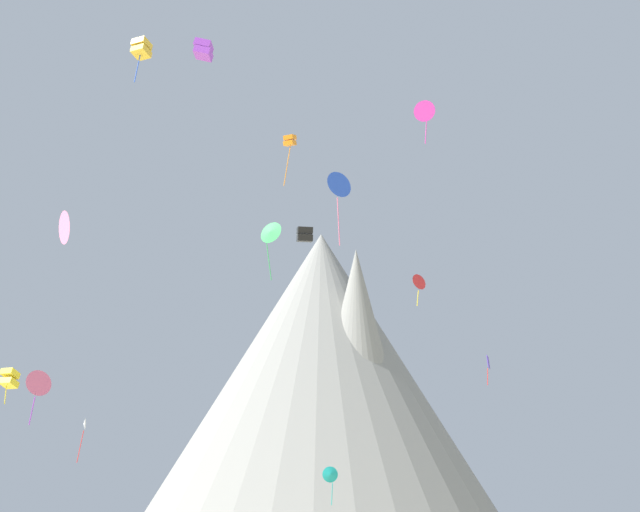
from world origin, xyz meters
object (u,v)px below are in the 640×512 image
(kite_teal_low, at_px, (330,475))
(kite_blue_high, at_px, (338,186))
(kite_green_high, at_px, (270,233))
(kite_red_mid, at_px, (418,283))
(kite_gold_high, at_px, (141,49))
(kite_violet_high, at_px, (203,50))
(kite_black_mid, at_px, (305,234))
(rock_massif, at_px, (325,378))
(kite_white_low, at_px, (84,426))
(kite_yellow_mid, at_px, (10,379))
(kite_rainbow_low, at_px, (38,384))
(kite_pink_mid, at_px, (66,228))
(kite_orange_high, at_px, (290,141))
(kite_magenta_high, at_px, (425,112))
(kite_indigo_mid, at_px, (488,364))

(kite_teal_low, xyz_separation_m, kite_blue_high, (-0.36, -23.71, 21.65))
(kite_green_high, distance_m, kite_teal_low, 25.38)
(kite_red_mid, relative_size, kite_gold_high, 0.94)
(kite_teal_low, relative_size, kite_violet_high, 2.55)
(kite_green_high, bearing_deg, kite_violet_high, -68.61)
(kite_red_mid, xyz_separation_m, kite_gold_high, (-23.52, -25.44, 10.37))
(kite_red_mid, height_order, kite_teal_low, kite_red_mid)
(kite_black_mid, bearing_deg, kite_green_high, -87.87)
(rock_massif, relative_size, kite_white_low, 15.40)
(kite_violet_high, bearing_deg, kite_yellow_mid, -134.47)
(kite_white_low, xyz_separation_m, kite_violet_high, (15.74, -38.12, 23.79))
(kite_white_low, bearing_deg, kite_yellow_mid, -19.52)
(kite_rainbow_low, bearing_deg, kite_teal_low, -176.06)
(kite_pink_mid, height_order, kite_gold_high, kite_gold_high)
(kite_orange_high, bearing_deg, kite_rainbow_low, -119.25)
(kite_violet_high, bearing_deg, kite_magenta_high, 135.29)
(kite_orange_high, bearing_deg, kite_white_low, 172.11)
(kite_violet_high, bearing_deg, kite_pink_mid, -81.58)
(kite_magenta_high, relative_size, kite_yellow_mid, 1.35)
(kite_green_high, relative_size, kite_black_mid, 4.69)
(kite_teal_low, bearing_deg, kite_rainbow_low, -144.63)
(kite_pink_mid, xyz_separation_m, kite_violet_high, (8.77, 0.49, 14.31))
(kite_violet_high, bearing_deg, kite_white_low, -152.32)
(kite_indigo_mid, xyz_separation_m, kite_rainbow_low, (-41.07, -25.12, -6.15))
(kite_orange_high, relative_size, kite_black_mid, 4.14)
(kite_orange_high, height_order, kite_pink_mid, kite_orange_high)
(kite_indigo_mid, xyz_separation_m, kite_black_mid, (-20.61, -30.17, 4.55))
(kite_rainbow_low, bearing_deg, kite_violet_high, 103.47)
(kite_pink_mid, relative_size, kite_indigo_mid, 0.72)
(rock_massif, height_order, kite_gold_high, rock_massif)
(kite_red_mid, relative_size, kite_black_mid, 2.36)
(kite_red_mid, height_order, kite_black_mid, kite_red_mid)
(kite_indigo_mid, bearing_deg, kite_green_high, 178.94)
(kite_white_low, bearing_deg, kite_red_mid, 60.91)
(rock_massif, height_order, kite_violet_high, rock_massif)
(kite_white_low, distance_m, kite_pink_mid, 40.36)
(rock_massif, relative_size, kite_green_high, 11.57)
(kite_orange_high, xyz_separation_m, kite_black_mid, (1.32, -18.48, -16.38))
(rock_massif, bearing_deg, kite_pink_mid, -105.79)
(kite_white_low, distance_m, kite_rainbow_low, 28.28)
(kite_green_high, distance_m, kite_yellow_mid, 28.93)
(kite_violet_high, bearing_deg, kite_teal_low, 166.27)
(rock_massif, bearing_deg, kite_rainbow_low, -111.47)
(rock_massif, xyz_separation_m, kite_red_mid, (7.29, -48.67, 1.71))
(kite_orange_high, distance_m, kite_yellow_mid, 35.56)
(kite_magenta_high, xyz_separation_m, kite_yellow_mid, (-38.36, 6.46, -24.58))
(rock_massif, height_order, kite_red_mid, rock_massif)
(kite_violet_high, xyz_separation_m, kite_yellow_mid, (-19.15, 22.60, -21.13))
(kite_teal_low, relative_size, kite_black_mid, 2.78)
(rock_massif, relative_size, kite_red_mid, 22.98)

